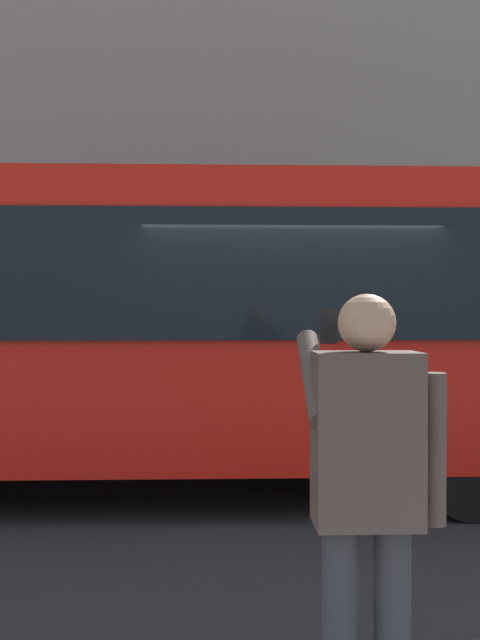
{
  "coord_description": "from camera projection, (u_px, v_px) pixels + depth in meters",
  "views": [
    {
      "loc": [
        0.66,
        7.17,
        1.78
      ],
      "look_at": [
        0.39,
        -0.32,
        1.7
      ],
      "focal_mm": 42.16,
      "sensor_mm": 36.0,
      "label": 1
    }
  ],
  "objects": [
    {
      "name": "ground_plane",
      "position": [
        282.0,
        498.0,
        7.2
      ],
      "size": [
        60.0,
        60.0,
        0.0
      ],
      "primitive_type": "plane",
      "color": "#232326"
    },
    {
      "name": "pedestrian_photographer",
      "position": [
        367.0,
        480.0,
        2.85
      ],
      "size": [
        0.53,
        0.52,
        1.7
      ],
      "color": "#2D2D33",
      "rests_on": "sidewalk_curb"
    },
    {
      "name": "red_bus",
      "position": [
        133.0,
        322.0,
        7.4
      ],
      "size": [
        9.05,
        2.54,
        3.08
      ],
      "color": "red",
      "rests_on": "ground_plane"
    },
    {
      "name": "building_facade_far",
      "position": [
        249.0,
        86.0,
        13.94
      ],
      "size": [
        28.0,
        1.55,
        12.0
      ],
      "color": "gray",
      "rests_on": "ground_plane"
    }
  ]
}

